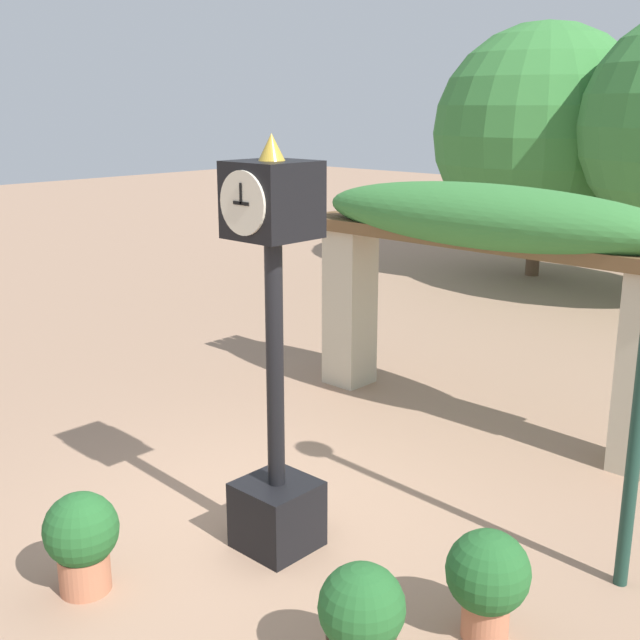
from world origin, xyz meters
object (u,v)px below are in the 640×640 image
Objects in this scene: potted_plant_near_left at (488,578)px; potted_plant_far_left at (361,621)px; pedestal_clock at (275,362)px; potted_plant_near_right at (82,538)px.

potted_plant_far_left is (-0.34, -0.88, -0.03)m from potted_plant_near_left.
pedestal_clock reaches higher than potted_plant_near_left.
potted_plant_near_right is (-0.59, -1.38, -1.13)m from pedestal_clock.
potted_plant_near_right is at bearing -112.97° from pedestal_clock.
pedestal_clock is 4.24× the size of potted_plant_near_left.
potted_plant_far_left reaches higher than potted_plant_near_left.
pedestal_clock is 4.17× the size of potted_plant_far_left.
potted_plant_near_left is at bearing 68.96° from potted_plant_far_left.
potted_plant_near_right is at bearing -147.65° from potted_plant_near_left.
pedestal_clock is 2.15m from potted_plant_near_left.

